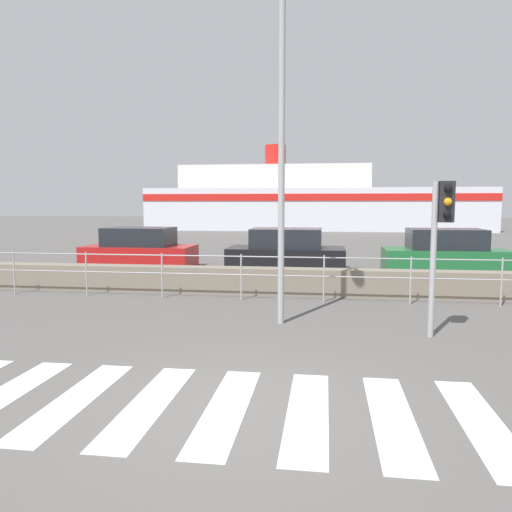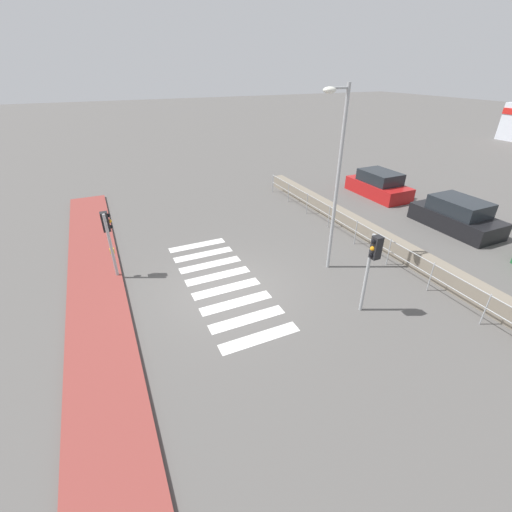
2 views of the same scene
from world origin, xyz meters
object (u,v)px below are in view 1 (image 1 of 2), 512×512
(traffic_light_far, at_px, (441,223))
(ferry_boat, at_px, (307,203))
(streetlamp, at_px, (281,113))
(parked_car_black, at_px, (286,253))
(parked_car_green, at_px, (445,254))
(parked_car_red, at_px, (140,251))

(traffic_light_far, xyz_separation_m, ferry_boat, (-3.60, 35.19, 0.41))
(traffic_light_far, bearing_deg, streetlamp, 170.38)
(parked_car_black, bearing_deg, traffic_light_far, -68.43)
(ferry_boat, xyz_separation_m, parked_car_green, (5.55, -27.02, -1.74))
(ferry_boat, bearing_deg, parked_car_red, -100.14)
(streetlamp, distance_m, ferry_boat, 34.77)
(traffic_light_far, height_order, ferry_boat, ferry_boat)
(ferry_boat, xyz_separation_m, parked_car_black, (0.38, -27.02, -1.75))
(ferry_boat, bearing_deg, traffic_light_far, -84.15)
(streetlamp, relative_size, parked_car_green, 1.63)
(parked_car_green, bearing_deg, traffic_light_far, -103.42)
(parked_car_black, bearing_deg, parked_car_red, 180.00)
(traffic_light_far, bearing_deg, parked_car_green, 76.58)
(ferry_boat, distance_m, parked_car_red, 27.51)
(traffic_light_far, xyz_separation_m, parked_car_black, (-3.23, 8.16, -1.33))
(streetlamp, xyz_separation_m, parked_car_red, (-5.70, 7.70, -3.28))
(ferry_boat, height_order, parked_car_green, ferry_boat)
(traffic_light_far, distance_m, parked_car_green, 8.50)
(streetlamp, height_order, parked_car_black, streetlamp)
(traffic_light_far, distance_m, ferry_boat, 35.38)
(streetlamp, relative_size, parked_car_red, 1.66)
(streetlamp, xyz_separation_m, parked_car_green, (4.68, 7.70, -3.27))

